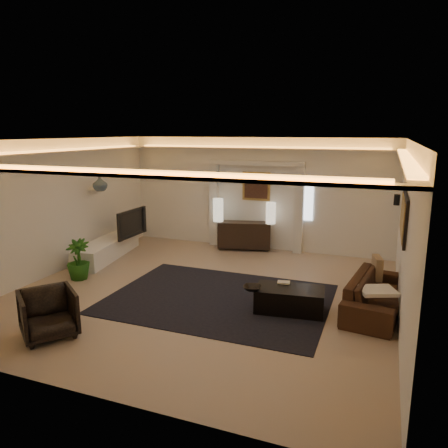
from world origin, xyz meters
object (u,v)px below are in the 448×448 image
(console, at_px, (244,235))
(coffee_table, at_px, (290,300))
(sofa, at_px, (377,294))
(armchair, at_px, (48,314))

(console, xyz_separation_m, coffee_table, (1.97, -3.45, -0.20))
(console, relative_size, coffee_table, 1.18)
(sofa, relative_size, coffee_table, 1.81)
(console, height_order, sofa, console)
(console, xyz_separation_m, sofa, (3.37, -2.90, -0.09))
(coffee_table, height_order, armchair, armchair)
(sofa, xyz_separation_m, coffee_table, (-1.40, -0.55, -0.10))
(console, distance_m, sofa, 4.45)
(sofa, bearing_deg, console, 57.28)
(coffee_table, xyz_separation_m, armchair, (-3.21, -2.20, 0.16))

